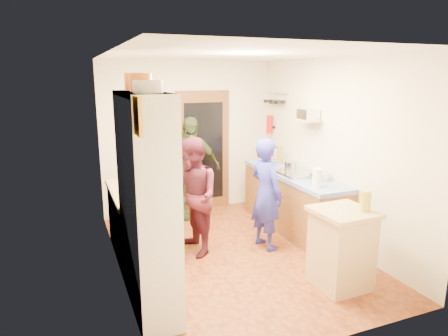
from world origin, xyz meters
TOP-DOWN VIEW (x-y plane):
  - floor at (0.00, 0.00)m, footprint 3.00×4.00m
  - ceiling at (0.00, 0.00)m, footprint 3.00×4.00m
  - wall_back at (0.00, 2.01)m, footprint 3.00×0.02m
  - wall_front at (0.00, -2.01)m, footprint 3.00×0.02m
  - wall_left at (-1.51, 0.00)m, footprint 0.02×4.00m
  - wall_right at (1.51, 0.00)m, footprint 0.02×4.00m
  - door_frame at (0.25, 1.97)m, footprint 0.95×0.06m
  - door_glass at (0.25, 1.94)m, footprint 0.70×0.02m
  - hutch_body at (-1.30, -0.80)m, footprint 0.40×1.20m
  - hutch_top_shelf at (-1.30, -0.80)m, footprint 0.40×1.14m
  - plate_stack at (-1.30, -1.09)m, footprint 0.26×0.26m
  - orange_pot_a at (-1.30, -0.78)m, footprint 0.21×0.21m
  - orange_pot_b at (-1.30, -0.40)m, footprint 0.20×0.20m
  - left_counter_base at (-1.20, 0.45)m, footprint 0.60×1.40m
  - left_counter_top at (-1.20, 0.45)m, footprint 0.64×1.44m
  - toaster at (-1.15, 0.02)m, footprint 0.26×0.19m
  - kettle at (-1.25, 0.35)m, footprint 0.20×0.20m
  - orange_bowl at (-1.12, 0.55)m, footprint 0.20×0.20m
  - chopping_board at (-1.18, 0.95)m, footprint 0.35×0.30m
  - right_counter_base at (1.20, 0.50)m, footprint 0.60×2.20m
  - right_counter_top at (1.20, 0.50)m, footprint 0.62×2.22m
  - hob at (1.20, 0.39)m, footprint 0.55×0.58m
  - pot_on_hob at (1.15, 0.48)m, footprint 0.22×0.22m
  - bottle_a at (1.05, 1.15)m, footprint 0.09×0.09m
  - bottle_b at (1.18, 1.26)m, footprint 0.08×0.08m
  - bottle_c at (1.31, 1.14)m, footprint 0.08×0.08m
  - paper_towel at (1.05, -0.31)m, footprint 0.12×0.12m
  - mixing_bowl at (1.30, -0.00)m, footprint 0.33×0.33m
  - island_base at (0.78, -1.22)m, footprint 0.57×0.57m
  - island_top at (0.78, -1.22)m, footprint 0.64×0.64m
  - cutting_board at (0.72, -1.17)m, footprint 0.36×0.29m
  - oil_jar at (0.96, -1.33)m, footprint 0.12×0.12m
  - pan_rail at (1.46, 1.52)m, footprint 0.02×0.65m
  - pan_hang_a at (1.40, 1.35)m, footprint 0.18×0.18m
  - pan_hang_b at (1.40, 1.55)m, footprint 0.16×0.16m
  - pan_hang_c at (1.40, 1.75)m, footprint 0.17×0.17m
  - wall_shelf at (1.37, 0.45)m, footprint 0.26×0.42m
  - radio at (1.37, 0.45)m, footprint 0.24×0.31m
  - ext_bracket at (1.47, 1.70)m, footprint 0.06×0.10m
  - fire_extinguisher at (1.41, 1.70)m, footprint 0.11×0.11m
  - picture_frame at (-1.48, -1.55)m, footprint 0.03×0.25m
  - person_hob at (0.52, 0.03)m, footprint 0.48×0.63m
  - person_left at (-0.48, 0.27)m, footprint 0.67×0.82m
  - person_back at (-0.10, 1.59)m, footprint 1.05×0.55m

SIDE VIEW (x-z plane):
  - floor at x=0.00m, z-range -0.02..0.00m
  - right_counter_base at x=1.20m, z-range 0.00..0.84m
  - left_counter_base at x=-1.20m, z-range 0.00..0.85m
  - island_base at x=0.78m, z-range 0.00..0.86m
  - person_hob at x=0.52m, z-range 0.00..1.54m
  - person_left at x=-0.48m, z-range 0.00..1.58m
  - person_back at x=-0.10m, z-range 0.00..1.71m
  - right_counter_top at x=1.20m, z-range 0.84..0.90m
  - left_counter_top at x=-1.20m, z-range 0.85..0.90m
  - island_top at x=0.78m, z-range 0.86..0.91m
  - cutting_board at x=0.72m, z-range 0.89..0.91m
  - chopping_board at x=-1.18m, z-range 0.90..0.92m
  - hob at x=1.20m, z-range 0.90..0.94m
  - orange_bowl at x=-1.12m, z-range 0.90..0.98m
  - mixing_bowl at x=1.30m, z-range 0.90..1.01m
  - kettle at x=-1.25m, z-range 0.90..1.08m
  - toaster at x=-1.15m, z-range 0.90..1.09m
  - pot_on_hob at x=1.15m, z-range 0.94..1.08m
  - oil_jar at x=0.96m, z-range 0.91..1.14m
  - paper_towel at x=1.05m, z-range 0.90..1.15m
  - bottle_b at x=1.18m, z-range 0.90..1.17m
  - door_frame at x=0.25m, z-range 0.00..2.10m
  - door_glass at x=0.25m, z-range 0.20..1.90m
  - bottle_a at x=1.05m, z-range 0.90..1.20m
  - bottle_c at x=1.31m, z-range 0.90..1.21m
  - hutch_body at x=-1.30m, z-range 0.00..2.20m
  - wall_back at x=0.00m, z-range 0.00..2.60m
  - wall_front at x=0.00m, z-range 0.00..2.60m
  - wall_left at x=-1.51m, z-range 0.00..2.60m
  - wall_right at x=1.51m, z-range 0.00..2.60m
  - ext_bracket at x=1.47m, z-range 1.43..1.47m
  - fire_extinguisher at x=1.41m, z-range 1.34..1.66m
  - wall_shelf at x=1.37m, z-range 1.69..1.71m
  - radio at x=1.37m, z-range 1.72..1.86m
  - pan_hang_b at x=1.40m, z-range 1.88..1.92m
  - pan_hang_c at x=1.40m, z-range 1.89..1.93m
  - pan_hang_a at x=1.40m, z-range 1.90..1.94m
  - pan_rail at x=1.46m, z-range 2.04..2.06m
  - picture_frame at x=-1.48m, z-range 1.90..2.20m
  - hutch_top_shelf at x=-1.30m, z-range 2.16..2.20m
  - plate_stack at x=-1.30m, z-range 2.20..2.31m
  - orange_pot_a at x=-1.30m, z-range 2.20..2.37m
  - orange_pot_b at x=-1.30m, z-range 2.20..2.38m
  - ceiling at x=0.00m, z-range 2.60..2.62m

